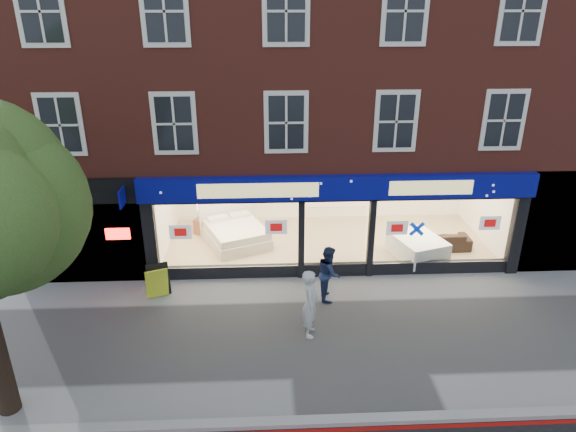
{
  "coord_description": "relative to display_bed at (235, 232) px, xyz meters",
  "views": [
    {
      "loc": [
        -2.09,
        -10.73,
        7.91
      ],
      "look_at": [
        -1.47,
        2.5,
        2.26
      ],
      "focal_mm": 32.0,
      "sensor_mm": 36.0,
      "label": 1
    }
  ],
  "objects": [
    {
      "name": "showroom_floor",
      "position": [
        3.17,
        -0.11,
        -0.41
      ],
      "size": [
        11.0,
        4.5,
        0.1
      ],
      "primitive_type": "cube",
      "color": "tan",
      "rests_on": "ground"
    },
    {
      "name": "kerb_line",
      "position": [
        3.17,
        -8.46,
        -0.45
      ],
      "size": [
        60.0,
        0.1,
        0.01
      ],
      "primitive_type": "cube",
      "color": "#8C0A07",
      "rests_on": "ground"
    },
    {
      "name": "pedestrian_grey",
      "position": [
        2.14,
        -5.26,
        0.45
      ],
      "size": [
        0.5,
        0.7,
        1.82
      ],
      "primitive_type": "imported",
      "rotation": [
        0.0,
        0.0,
        1.47
      ],
      "color": "#B6B9BF",
      "rests_on": "ground"
    },
    {
      "name": "a_board",
      "position": [
        -2.03,
        -3.29,
        0.03
      ],
      "size": [
        0.74,
        0.61,
        0.98
      ],
      "primitive_type": "cube",
      "rotation": [
        0.0,
        0.0,
        0.36
      ],
      "color": "#C1D425",
      "rests_on": "ground"
    },
    {
      "name": "bedside_table",
      "position": [
        -1.23,
        0.78,
        -0.08
      ],
      "size": [
        0.6,
        0.6,
        0.55
      ],
      "primitive_type": "cube",
      "rotation": [
        0.0,
        0.0,
        -0.42
      ],
      "color": "brown",
      "rests_on": "showroom_floor"
    },
    {
      "name": "sofa",
      "position": [
        6.87,
        -0.8,
        -0.06
      ],
      "size": [
        2.05,
        0.81,
        0.6
      ],
      "primitive_type": "imported",
      "rotation": [
        0.0,
        0.0,
        3.15
      ],
      "color": "black",
      "rests_on": "showroom_floor"
    },
    {
      "name": "kerb_stone",
      "position": [
        3.17,
        -8.26,
        -0.4
      ],
      "size": [
        60.0,
        0.25,
        0.12
      ],
      "primitive_type": "cube",
      "color": "gray",
      "rests_on": "ground"
    },
    {
      "name": "mattress_stack",
      "position": [
        5.98,
        -1.36,
        -0.02
      ],
      "size": [
        1.83,
        2.06,
        0.68
      ],
      "rotation": [
        0.0,
        0.0,
        0.32
      ],
      "color": "white",
      "rests_on": "showroom_floor"
    },
    {
      "name": "display_bed",
      "position": [
        0.0,
        0.0,
        0.0
      ],
      "size": [
        2.59,
        2.81,
        1.28
      ],
      "rotation": [
        0.0,
        0.0,
        0.4
      ],
      "color": "beige",
      "rests_on": "showroom_floor"
    },
    {
      "name": "pedestrian_blue",
      "position": [
        2.81,
        -3.56,
        0.34
      ],
      "size": [
        0.63,
        0.8,
        1.6
      ],
      "primitive_type": "imported",
      "rotation": [
        0.0,
        0.0,
        1.53
      ],
      "color": "#1A2549",
      "rests_on": "ground"
    },
    {
      "name": "ground",
      "position": [
        3.17,
        -5.36,
        -0.46
      ],
      "size": [
        120.0,
        120.0,
        0.0
      ],
      "primitive_type": "plane",
      "color": "gray",
      "rests_on": "ground"
    },
    {
      "name": "building",
      "position": [
        3.15,
        1.57,
        6.21
      ],
      "size": [
        19.0,
        8.26,
        10.3
      ],
      "color": "maroon",
      "rests_on": "ground"
    }
  ]
}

